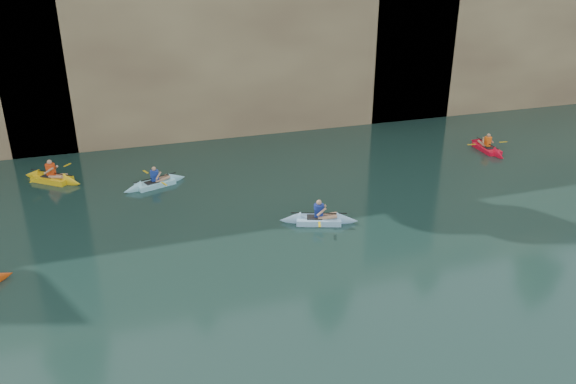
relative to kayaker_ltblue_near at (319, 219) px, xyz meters
name	(u,v)px	position (x,y,z in m)	size (l,w,h in m)	color
cliff	(185,7)	(-1.40, 19.63, 5.86)	(70.00, 16.00, 12.00)	tan
cliff_slab_center	(246,24)	(0.60, 12.23, 5.56)	(24.00, 2.40, 11.40)	tan
cliff_slab_east	(555,25)	(20.60, 12.23, 4.78)	(26.00, 2.40, 9.84)	tan
sea_cave_center	(137,113)	(-5.40, 11.58, 1.46)	(3.50, 1.00, 3.20)	black
sea_cave_east	(385,82)	(8.60, 11.58, 2.11)	(5.00, 1.00, 4.50)	black
kayaker_ltblue_near	(319,219)	(0.00, 0.00, 0.00)	(2.93, 2.14, 1.13)	#98D1FE
kayaker_red_far	(487,148)	(10.93, 4.93, -0.01)	(2.17, 3.02, 1.09)	red
kayaker_yellow	(52,178)	(-9.45, 7.40, 0.01)	(2.79, 2.47, 1.23)	yellow
kayaker_ltblue_mid	(155,183)	(-5.28, 5.46, -0.01)	(2.90, 2.06, 1.08)	#97E9FE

